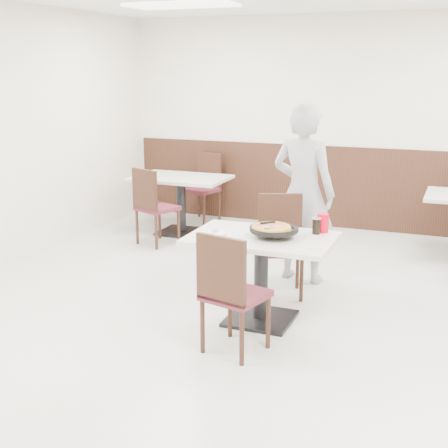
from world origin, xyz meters
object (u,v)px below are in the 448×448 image
at_px(chair_far, 281,247).
at_px(bg_chair_left_near, 157,206).
at_px(chair_near, 236,292).
at_px(pizza_pan, 274,232).
at_px(bg_table_left, 181,205).
at_px(side_plate, 216,233).
at_px(diner_person, 303,193).
at_px(cola_glass, 316,226).
at_px(red_cup, 323,223).
at_px(pizza, 271,230).
at_px(main_table, 261,279).
at_px(bg_chair_left_far, 201,188).

bearing_deg(chair_far, bg_chair_left_near, -52.05).
distance_m(chair_near, pizza_pan, 0.72).
bearing_deg(bg_table_left, side_plate, -58.68).
distance_m(side_plate, bg_chair_left_near, 2.48).
xyz_separation_m(side_plate, diner_person, (0.42, 1.26, 0.14)).
bearing_deg(diner_person, bg_chair_left_near, -7.98).
xyz_separation_m(cola_glass, bg_chair_left_near, (-2.33, 1.58, -0.34)).
bearing_deg(red_cup, chair_near, -114.58).
relative_size(pizza_pan, diner_person, 0.18).
distance_m(pizza, bg_chair_left_near, 2.72).
xyz_separation_m(chair_far, pizza_pan, (0.12, -0.65, 0.32)).
bearing_deg(bg_chair_left_near, chair_near, -29.51).
bearing_deg(main_table, cola_glass, 31.12).
relative_size(pizza, bg_chair_left_far, 0.35).
bearing_deg(pizza_pan, chair_near, -98.56).
relative_size(bg_table_left, bg_chair_left_far, 1.26).
bearing_deg(pizza, cola_glass, 35.53).
distance_m(chair_far, bg_chair_left_far, 3.08).
height_order(main_table, chair_near, chair_near).
relative_size(chair_far, side_plate, 5.67).
height_order(cola_glass, diner_person, diner_person).
relative_size(main_table, side_plate, 7.16).
bearing_deg(chair_far, bg_table_left, -63.78).
bearing_deg(chair_near, diner_person, 103.02).
relative_size(chair_far, bg_chair_left_near, 1.00).
bearing_deg(cola_glass, bg_chair_left_far, 128.94).
distance_m(chair_near, pizza, 0.73).
height_order(chair_near, bg_table_left, chair_near).
distance_m(pizza_pan, diner_person, 1.17).
bearing_deg(bg_chair_left_near, main_table, -21.15).
height_order(chair_near, cola_glass, chair_near).
height_order(main_table, red_cup, red_cup).
height_order(pizza, cola_glass, cola_glass).
bearing_deg(side_plate, pizza, 12.14).
distance_m(side_plate, bg_chair_left_far, 3.54).
bearing_deg(chair_far, bg_chair_left_far, -73.10).
height_order(chair_far, pizza_pan, chair_far).
bearing_deg(main_table, bg_chair_left_near, 136.67).
bearing_deg(side_plate, bg_chair_left_near, 129.22).
distance_m(red_cup, bg_chair_left_far, 3.65).
xyz_separation_m(chair_near, chair_far, (-0.03, 1.29, 0.00)).
bearing_deg(pizza_pan, cola_glass, 37.98).
height_order(main_table, cola_glass, cola_glass).
xyz_separation_m(pizza, cola_glass, (0.33, 0.23, 0.00)).
xyz_separation_m(chair_near, bg_table_left, (-1.89, 3.03, -0.10)).
distance_m(main_table, chair_near, 0.64).
distance_m(bg_table_left, bg_chair_left_far, 0.70).
bearing_deg(red_cup, bg_chair_left_far, 130.15).
relative_size(cola_glass, diner_person, 0.07).
distance_m(main_table, chair_far, 0.67).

